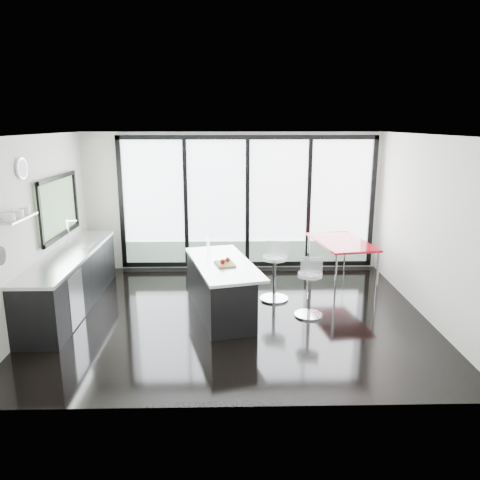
{
  "coord_description": "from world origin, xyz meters",
  "views": [
    {
      "loc": [
        -0.06,
        -6.94,
        2.97
      ],
      "look_at": [
        0.1,
        0.3,
        1.15
      ],
      "focal_mm": 35.0,
      "sensor_mm": 36.0,
      "label": 1
    }
  ],
  "objects_px": {
    "red_table": "(341,262)",
    "bar_stool_far": "(274,278)",
    "island": "(219,287)",
    "bar_stool_near": "(309,295)"
  },
  "relations": [
    {
      "from": "bar_stool_far",
      "to": "red_table",
      "type": "distance_m",
      "value": 1.57
    },
    {
      "from": "island",
      "to": "bar_stool_near",
      "type": "height_order",
      "value": "island"
    },
    {
      "from": "bar_stool_far",
      "to": "bar_stool_near",
      "type": "bearing_deg",
      "value": -34.51
    },
    {
      "from": "island",
      "to": "red_table",
      "type": "bearing_deg",
      "value": 31.23
    },
    {
      "from": "island",
      "to": "bar_stool_far",
      "type": "bearing_deg",
      "value": 30.08
    },
    {
      "from": "bar_stool_near",
      "to": "bar_stool_far",
      "type": "bearing_deg",
      "value": 141.3
    },
    {
      "from": "bar_stool_far",
      "to": "island",
      "type": "bearing_deg",
      "value": -128.36
    },
    {
      "from": "island",
      "to": "bar_stool_near",
      "type": "relative_size",
      "value": 3.09
    },
    {
      "from": "bar_stool_near",
      "to": "bar_stool_far",
      "type": "relative_size",
      "value": 0.92
    },
    {
      "from": "red_table",
      "to": "bar_stool_far",
      "type": "bearing_deg",
      "value": -147.99
    }
  ]
}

